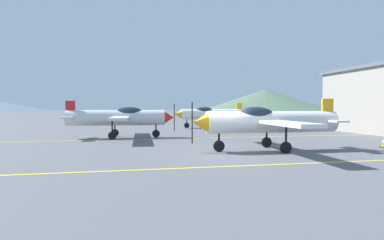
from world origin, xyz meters
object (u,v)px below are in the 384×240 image
at_px(airplane_mid, 121,117).
at_px(airplane_far, 209,114).
at_px(airplane_near, 267,121).
at_px(car_sedan, 263,118).

xyz_separation_m(airplane_mid, airplane_far, (9.21, 9.70, 0.00)).
xyz_separation_m(airplane_near, airplane_far, (1.55, 17.81, 0.00)).
distance_m(airplane_near, airplane_far, 17.88).
bearing_deg(airplane_mid, airplane_far, 46.50).
distance_m(airplane_near, car_sedan, 23.47).
height_order(airplane_far, car_sedan, airplane_far).
bearing_deg(airplane_mid, airplane_near, -46.61).
distance_m(airplane_near, airplane_mid, 11.15).
height_order(airplane_near, airplane_far, same).
height_order(airplane_mid, car_sedan, airplane_mid).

